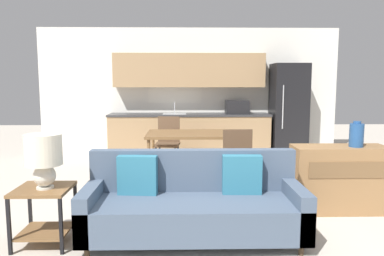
# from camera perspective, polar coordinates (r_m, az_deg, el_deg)

# --- Properties ---
(ground_plane) EXTENTS (20.00, 20.00, 0.00)m
(ground_plane) POSITION_cam_1_polar(r_m,az_deg,el_deg) (3.83, 0.63, -17.15)
(ground_plane) COLOR beige
(wall_back) EXTENTS (6.40, 0.07, 2.70)m
(wall_back) POSITION_cam_1_polar(r_m,az_deg,el_deg) (8.12, -0.48, 5.59)
(wall_back) COLOR silver
(wall_back) RESTS_ON ground_plane
(kitchen_counter) EXTENTS (3.35, 0.65, 2.15)m
(kitchen_counter) POSITION_cam_1_polar(r_m,az_deg,el_deg) (7.85, -0.28, 1.80)
(kitchen_counter) COLOR tan
(kitchen_counter) RESTS_ON ground_plane
(refrigerator) EXTENTS (0.69, 0.71, 1.94)m
(refrigerator) POSITION_cam_1_polar(r_m,az_deg,el_deg) (8.06, 14.46, 2.60)
(refrigerator) COLOR black
(refrigerator) RESTS_ON ground_plane
(dining_table) EXTENTS (1.56, 0.88, 0.77)m
(dining_table) POSITION_cam_1_polar(r_m,az_deg,el_deg) (5.90, 0.69, -1.36)
(dining_table) COLOR brown
(dining_table) RESTS_ON ground_plane
(couch) EXTENTS (2.14, 0.80, 0.86)m
(couch) POSITION_cam_1_polar(r_m,az_deg,el_deg) (3.84, 0.20, -11.68)
(couch) COLOR #3D2D1E
(couch) RESTS_ON ground_plane
(side_table) EXTENTS (0.51, 0.51, 0.56)m
(side_table) POSITION_cam_1_polar(r_m,az_deg,el_deg) (3.96, -21.62, -10.97)
(side_table) COLOR brown
(side_table) RESTS_ON ground_plane
(table_lamp) EXTENTS (0.34, 0.34, 0.52)m
(table_lamp) POSITION_cam_1_polar(r_m,az_deg,el_deg) (3.81, -21.68, -3.90)
(table_lamp) COLOR silver
(table_lamp) RESTS_ON side_table
(credenza) EXTENTS (1.12, 0.44, 0.80)m
(credenza) POSITION_cam_1_polar(r_m,az_deg,el_deg) (4.91, 21.51, -7.21)
(credenza) COLOR olive
(credenza) RESTS_ON ground_plane
(vase) EXTENTS (0.16, 0.16, 0.31)m
(vase) POSITION_cam_1_polar(r_m,az_deg,el_deg) (4.84, 23.78, -0.97)
(vase) COLOR #234C84
(vase) RESTS_ON credenza
(dining_chair_near_right) EXTENTS (0.47, 0.47, 0.94)m
(dining_chair_near_right) POSITION_cam_1_polar(r_m,az_deg,el_deg) (5.21, 6.60, -4.60)
(dining_chair_near_right) COLOR brown
(dining_chair_near_right) RESTS_ON ground_plane
(dining_chair_far_left) EXTENTS (0.47, 0.47, 0.94)m
(dining_chair_far_left) POSITION_cam_1_polar(r_m,az_deg,el_deg) (6.77, -3.71, -1.84)
(dining_chair_far_left) COLOR brown
(dining_chair_far_left) RESTS_ON ground_plane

